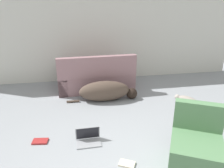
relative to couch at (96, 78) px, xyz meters
The scene contains 8 objects.
wall_back 1.24m from the couch, 70.52° to the left, with size 7.19×0.06×2.51m.
couch is the anchor object (origin of this frame).
dog 0.72m from the couch, 78.60° to the right, with size 1.49×0.41×0.42m.
cat 2.07m from the couch, 31.80° to the right, with size 0.40×0.51×0.13m.
laptop_open 2.12m from the couch, 99.55° to the right, with size 0.36×0.25×0.22m.
book_cream 2.68m from the couch, 87.82° to the right, with size 0.24×0.21×0.02m.
book_red 2.24m from the couch, 118.26° to the right, with size 0.24×0.17×0.02m.
side_chair 3.02m from the couch, 72.78° to the right, with size 0.83×0.85×0.81m.
Camera 1 is at (-0.74, -1.66, 1.98)m, focal length 35.00 mm.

